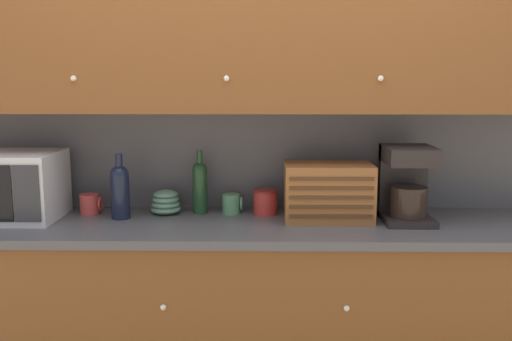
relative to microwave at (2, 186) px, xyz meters
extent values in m
cube|color=silver|center=(1.21, 0.29, 0.18)|extent=(5.52, 0.06, 2.60)
cube|color=brown|center=(1.21, -0.04, -0.66)|extent=(3.12, 0.60, 0.92)
cube|color=#4C4C51|center=(1.21, -0.06, -0.18)|extent=(3.14, 0.63, 0.04)
sphere|color=white|center=(0.82, -0.35, -0.46)|extent=(0.03, 0.03, 0.03)
sphere|color=white|center=(1.60, -0.35, -0.46)|extent=(0.03, 0.03, 0.03)
cube|color=#4C4C51|center=(1.21, 0.25, 0.09)|extent=(3.12, 0.01, 0.51)
cube|color=brown|center=(1.42, 0.08, 0.78)|extent=(2.70, 0.36, 0.88)
sphere|color=white|center=(0.41, -0.11, 0.50)|extent=(0.03, 0.03, 0.03)
sphere|color=white|center=(1.08, -0.11, 0.50)|extent=(0.03, 0.03, 0.03)
sphere|color=white|center=(1.76, -0.11, 0.50)|extent=(0.03, 0.03, 0.03)
cube|color=silver|center=(0.00, 0.00, 0.00)|extent=(0.54, 0.37, 0.32)
cube|color=#2D2D33|center=(0.19, -0.18, 0.00)|extent=(0.12, 0.01, 0.26)
cylinder|color=#B73D38|center=(0.39, 0.09, -0.11)|extent=(0.09, 0.09, 0.10)
torus|color=#B73D38|center=(0.44, 0.09, -0.11)|extent=(0.01, 0.07, 0.07)
cylinder|color=black|center=(0.56, 0.01, -0.05)|extent=(0.09, 0.09, 0.21)
sphere|color=black|center=(0.56, 0.01, 0.05)|extent=(0.09, 0.09, 0.09)
cylinder|color=black|center=(0.56, 0.01, 0.12)|extent=(0.03, 0.03, 0.07)
ellipsoid|color=slate|center=(0.76, 0.11, -0.14)|extent=(0.15, 0.15, 0.04)
ellipsoid|color=slate|center=(0.76, 0.11, -0.11)|extent=(0.14, 0.14, 0.04)
ellipsoid|color=slate|center=(0.76, 0.11, -0.09)|extent=(0.13, 0.13, 0.04)
ellipsoid|color=slate|center=(0.76, 0.11, -0.06)|extent=(0.12, 0.12, 0.04)
cylinder|color=#19381E|center=(0.93, 0.13, -0.05)|extent=(0.07, 0.07, 0.22)
sphere|color=#19381E|center=(0.93, 0.13, 0.06)|extent=(0.07, 0.07, 0.07)
cylinder|color=#19381E|center=(0.93, 0.13, 0.12)|extent=(0.03, 0.03, 0.08)
cylinder|color=#4C845B|center=(1.08, 0.12, -0.11)|extent=(0.09, 0.09, 0.10)
torus|color=#4C845B|center=(1.13, 0.12, -0.11)|extent=(0.01, 0.07, 0.07)
cylinder|color=#B22D28|center=(1.25, 0.11, -0.10)|extent=(0.12, 0.12, 0.11)
cylinder|color=maroon|center=(1.25, 0.11, -0.04)|extent=(0.12, 0.12, 0.01)
cube|color=brown|center=(1.55, 0.01, -0.03)|extent=(0.41, 0.26, 0.27)
cube|color=#4B2C16|center=(1.55, -0.12, -0.11)|extent=(0.38, 0.01, 0.02)
cube|color=#4B2C16|center=(1.55, -0.12, -0.07)|extent=(0.38, 0.01, 0.02)
cube|color=#4B2C16|center=(1.55, -0.12, -0.03)|extent=(0.38, 0.01, 0.02)
cube|color=#4B2C16|center=(1.55, -0.12, 0.02)|extent=(0.38, 0.01, 0.02)
cube|color=#4B2C16|center=(1.55, -0.12, 0.06)|extent=(0.38, 0.01, 0.02)
cube|color=black|center=(1.91, -0.04, -0.15)|extent=(0.23, 0.28, 0.03)
cylinder|color=black|center=(1.91, -0.06, -0.06)|extent=(0.17, 0.17, 0.14)
cube|color=black|center=(1.91, 0.07, 0.02)|extent=(0.23, 0.06, 0.36)
cube|color=black|center=(1.91, -0.04, 0.16)|extent=(0.23, 0.28, 0.08)
camera|label=1|loc=(1.25, -2.64, 0.52)|focal=40.00mm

